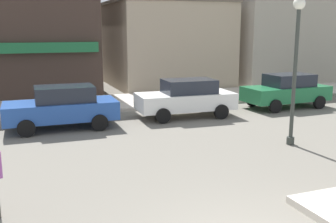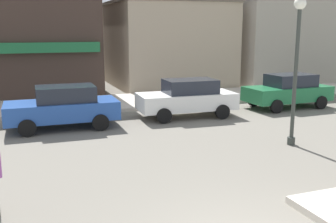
# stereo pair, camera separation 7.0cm
# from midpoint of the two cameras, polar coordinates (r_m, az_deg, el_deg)

# --- Properties ---
(kerb_far) EXTENTS (80.00, 4.00, 0.15)m
(kerb_far) POSITION_cam_midpoint_polar(r_m,az_deg,el_deg) (19.20, -10.70, 1.11)
(kerb_far) COLOR beige
(kerb_far) RESTS_ON ground
(lamp_post) EXTENTS (0.36, 0.36, 4.54)m
(lamp_post) POSITION_cam_midpoint_polar(r_m,az_deg,el_deg) (12.57, 17.97, 8.50)
(lamp_post) COLOR #333833
(lamp_post) RESTS_ON ground
(parked_car_nearest) EXTENTS (4.02, 1.92, 1.56)m
(parked_car_nearest) POSITION_cam_midpoint_polar(r_m,az_deg,el_deg) (14.83, -15.25, 0.69)
(parked_car_nearest) COLOR #234C9E
(parked_car_nearest) RESTS_ON ground
(parked_car_second) EXTENTS (4.08, 2.03, 1.56)m
(parked_car_second) POSITION_cam_midpoint_polar(r_m,az_deg,el_deg) (16.26, 2.55, 2.04)
(parked_car_second) COLOR white
(parked_car_second) RESTS_ON ground
(parked_car_third) EXTENTS (4.06, 1.98, 1.56)m
(parked_car_third) POSITION_cam_midpoint_polar(r_m,az_deg,el_deg) (19.04, 16.74, 2.97)
(parked_car_third) COLOR #1E6B3D
(parked_car_third) RESTS_ON ground
(building_storefront_left_near) EXTENTS (7.08, 7.62, 5.34)m
(building_storefront_left_near) POSITION_cam_midpoint_polar(r_m,az_deg,el_deg) (26.05, -0.69, 9.81)
(building_storefront_left_near) COLOR tan
(building_storefront_left_near) RESTS_ON ground
(building_storefront_left_mid) EXTENTS (7.02, 5.51, 6.59)m
(building_storefront_left_mid) POSITION_cam_midpoint_polar(r_m,az_deg,el_deg) (28.25, 15.19, 10.83)
(building_storefront_left_mid) COLOR #9E9384
(building_storefront_left_mid) RESTS_ON ground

